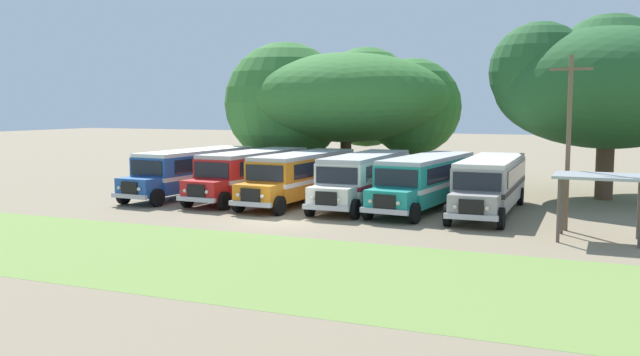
{
  "coord_description": "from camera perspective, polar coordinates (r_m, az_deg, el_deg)",
  "views": [
    {
      "loc": [
        14.64,
        -29.0,
        5.47
      ],
      "look_at": [
        0.0,
        5.0,
        1.6
      ],
      "focal_mm": 38.34,
      "sensor_mm": 36.0,
      "label": 1
    }
  ],
  "objects": [
    {
      "name": "parked_bus_slot_0",
      "position": [
        42.89,
        -10.5,
        0.67
      ],
      "size": [
        3.21,
        10.91,
        2.82
      ],
      "rotation": [
        0.0,
        0.0,
        -1.63
      ],
      "color": "#23519E",
      "rests_on": "ground_plane"
    },
    {
      "name": "waiting_shelter",
      "position": [
        29.99,
        22.37,
        -0.26
      ],
      "size": [
        3.6,
        2.6,
        2.72
      ],
      "color": "brown",
      "rests_on": "ground_plane"
    },
    {
      "name": "ground_plane",
      "position": [
        32.95,
        -3.45,
        -3.6
      ],
      "size": [
        220.0,
        220.0,
        0.0
      ],
      "primitive_type": "plane",
      "color": "#84755B"
    },
    {
      "name": "parked_bus_slot_2",
      "position": [
        39.24,
        -1.53,
        0.28
      ],
      "size": [
        2.98,
        10.88,
        2.82
      ],
      "rotation": [
        0.0,
        0.0,
        -1.6
      ],
      "color": "orange",
      "rests_on": "ground_plane"
    },
    {
      "name": "utility_pole",
      "position": [
        31.86,
        20.04,
        3.14
      ],
      "size": [
        1.8,
        0.2,
        7.7
      ],
      "color": "brown",
      "rests_on": "ground_plane"
    },
    {
      "name": "parked_bus_slot_5",
      "position": [
        36.41,
        14.03,
        -0.34
      ],
      "size": [
        2.87,
        10.86,
        2.82
      ],
      "rotation": [
        0.0,
        0.0,
        -1.55
      ],
      "color": "#9E9993",
      "rests_on": "ground_plane"
    },
    {
      "name": "parked_bus_slot_3",
      "position": [
        38.17,
        3.73,
        0.11
      ],
      "size": [
        2.8,
        10.85,
        2.82
      ],
      "rotation": [
        0.0,
        0.0,
        -1.56
      ],
      "color": "silver",
      "rests_on": "ground_plane"
    },
    {
      "name": "secondary_tree",
      "position": [
        44.55,
        23.13,
        7.25
      ],
      "size": [
        13.32,
        13.7,
        11.37
      ],
      "color": "brown",
      "rests_on": "ground_plane"
    },
    {
      "name": "parked_bus_slot_4",
      "position": [
        37.17,
        8.84,
        -0.11
      ],
      "size": [
        3.48,
        10.96,
        2.82
      ],
      "rotation": [
        0.0,
        0.0,
        -1.66
      ],
      "color": "teal",
      "rests_on": "ground_plane"
    },
    {
      "name": "foreground_grass_strip",
      "position": [
        25.94,
        -11.77,
        -6.32
      ],
      "size": [
        80.0,
        9.84,
        0.01
      ],
      "primitive_type": "cube",
      "color": "olive",
      "rests_on": "ground_plane"
    },
    {
      "name": "parked_bus_slot_1",
      "position": [
        41.15,
        -5.64,
        0.52
      ],
      "size": [
        3.04,
        10.89,
        2.82
      ],
      "rotation": [
        0.0,
        0.0,
        -1.61
      ],
      "color": "red",
      "rests_on": "ground_plane"
    },
    {
      "name": "broad_shade_tree",
      "position": [
        49.62,
        1.92,
        6.52
      ],
      "size": [
        16.33,
        15.0,
        10.08
      ],
      "color": "brown",
      "rests_on": "ground_plane"
    }
  ]
}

